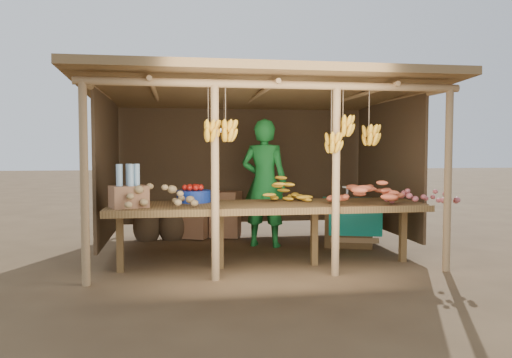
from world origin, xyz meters
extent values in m
plane|color=brown|center=(0.00, 0.00, 0.00)|extent=(60.00, 60.00, 0.00)
cylinder|color=#A78256|center=(-2.10, -1.50, 1.10)|extent=(0.09, 0.09, 2.20)
cylinder|color=#A78256|center=(2.10, -1.50, 1.10)|extent=(0.09, 0.09, 2.20)
cylinder|color=#A78256|center=(-2.10, 1.50, 1.10)|extent=(0.09, 0.09, 2.20)
cylinder|color=#A78256|center=(2.10, 1.50, 1.10)|extent=(0.09, 0.09, 2.20)
cylinder|color=#A78256|center=(-0.70, -1.50, 1.10)|extent=(0.09, 0.09, 2.20)
cylinder|color=#A78256|center=(0.70, -1.50, 1.10)|extent=(0.09, 0.09, 2.20)
cylinder|color=#A78256|center=(0.00, -1.50, 2.20)|extent=(4.40, 0.09, 0.09)
cylinder|color=#A78256|center=(0.00, 1.50, 2.20)|extent=(4.40, 0.09, 0.09)
cube|color=olive|center=(0.00, 0.00, 2.29)|extent=(4.70, 3.50, 0.28)
cube|color=#4D3923|center=(0.00, 1.48, 1.21)|extent=(4.20, 0.04, 1.98)
cube|color=#4D3923|center=(-2.08, 0.20, 1.21)|extent=(0.04, 2.40, 1.98)
cube|color=#4D3923|center=(2.08, 0.20, 1.21)|extent=(0.04, 2.40, 1.98)
cube|color=brown|center=(0.00, -0.95, 0.76)|extent=(3.90, 1.05, 0.08)
cube|color=brown|center=(-1.80, -0.95, 0.36)|extent=(0.08, 0.08, 0.72)
cube|color=brown|center=(-0.60, -0.95, 0.36)|extent=(0.08, 0.08, 0.72)
cube|color=brown|center=(0.60, -0.95, 0.36)|extent=(0.08, 0.08, 0.72)
cube|color=brown|center=(1.80, -0.95, 0.36)|extent=(0.08, 0.08, 0.72)
cylinder|color=navy|center=(-0.91, -0.65, 0.88)|extent=(0.43, 0.43, 0.15)
cube|color=#8B5D3E|center=(-1.68, -1.12, 0.93)|extent=(0.49, 0.44, 0.25)
imported|color=#1B7C2E|center=(0.18, 0.37, 0.96)|extent=(0.83, 0.71, 1.93)
cube|color=brown|center=(1.47, 0.25, 0.32)|extent=(0.85, 0.78, 0.65)
cube|color=#0D917A|center=(1.47, 0.25, 0.68)|extent=(0.94, 0.87, 0.06)
cube|color=#8B5D3E|center=(-0.33, 1.20, 0.21)|extent=(0.58, 0.52, 0.38)
cube|color=#8B5D3E|center=(-0.33, 1.20, 0.59)|extent=(0.58, 0.52, 0.38)
cube|color=#8B5D3E|center=(-0.85, 1.20, 0.21)|extent=(0.58, 0.52, 0.38)
ellipsoid|color=#4D3923|center=(-1.61, 1.17, 0.26)|extent=(0.45, 0.45, 0.60)
ellipsoid|color=#4D3923|center=(-1.20, 1.17, 0.26)|extent=(0.45, 0.45, 0.60)
camera|label=1|loc=(-1.12, -7.04, 1.47)|focal=35.00mm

